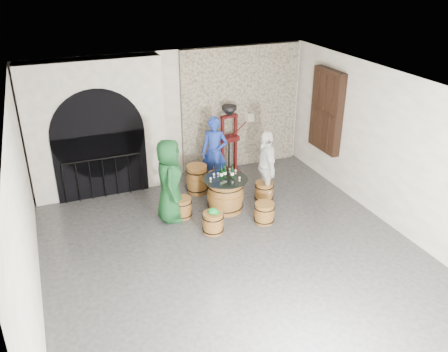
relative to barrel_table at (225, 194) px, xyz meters
name	(u,v)px	position (x,y,z in m)	size (l,w,h in m)	color
ground	(236,257)	(-0.51, -1.80, -0.38)	(8.00, 8.00, 0.00)	#2C2C2E
wall_back	(173,116)	(-0.51, 2.20, 1.22)	(8.00, 8.00, 0.00)	silver
wall_front	(387,336)	(-0.51, -5.80, 1.22)	(8.00, 8.00, 0.00)	silver
wall_left	(25,220)	(-4.01, -1.80, 1.22)	(8.00, 8.00, 0.00)	silver
wall_right	(397,153)	(2.99, -1.80, 1.22)	(8.00, 8.00, 0.00)	silver
ceiling	(238,93)	(-0.51, -1.80, 2.82)	(8.00, 8.00, 0.00)	beige
stone_facing_panel	(241,108)	(1.29, 2.14, 1.22)	(3.20, 0.12, 3.18)	tan
arched_opening	(96,130)	(-2.41, 1.94, 1.20)	(3.10, 0.60, 3.19)	silver
shuttered_window	(326,111)	(2.87, 0.60, 1.42)	(0.23, 1.10, 2.00)	black
barrel_table	(225,194)	(0.00, 0.00, 0.00)	(0.99, 0.99, 0.76)	brown
barrel_stool_left	(182,208)	(-1.00, 0.05, -0.15)	(0.45, 0.45, 0.45)	brown
barrel_stool_far	(217,181)	(0.17, 0.99, -0.15)	(0.45, 0.45, 0.45)	brown
barrel_stool_right	(264,191)	(1.00, 0.08, -0.15)	(0.45, 0.45, 0.45)	brown
barrel_stool_near_right	(264,213)	(0.56, -0.84, -0.15)	(0.45, 0.45, 0.45)	brown
barrel_stool_near_left	(213,223)	(-0.60, -0.81, -0.15)	(0.45, 0.45, 0.45)	brown
green_cap	(213,211)	(-0.60, -0.81, 0.12)	(0.24, 0.20, 0.11)	#0D9035
person_green	(169,181)	(-1.25, 0.06, 0.54)	(0.89, 0.58, 1.83)	#13441E
person_blue	(215,152)	(0.21, 1.23, 0.50)	(0.64, 0.42, 1.76)	#1B3397
person_white	(266,166)	(1.02, 0.08, 0.48)	(1.01, 0.42, 1.72)	white
wine_bottle_left	(221,173)	(-0.08, 0.05, 0.52)	(0.08, 0.08, 0.32)	black
wine_bottle_center	(232,172)	(0.16, -0.01, 0.52)	(0.08, 0.08, 0.32)	black
wine_bottle_right	(225,172)	(0.02, 0.08, 0.52)	(0.08, 0.08, 0.32)	black
tasting_glass_a	(211,180)	(-0.36, -0.02, 0.43)	(0.05, 0.05, 0.10)	#BB7824
tasting_glass_b	(236,172)	(0.31, 0.16, 0.43)	(0.05, 0.05, 0.10)	#BB7824
tasting_glass_c	(218,175)	(-0.11, 0.16, 0.43)	(0.05, 0.05, 0.10)	#BB7824
tasting_glass_d	(230,170)	(0.22, 0.28, 0.43)	(0.05, 0.05, 0.10)	#BB7824
tasting_glass_e	(240,179)	(0.24, -0.22, 0.43)	(0.05, 0.05, 0.10)	#BB7824
tasting_glass_f	(214,175)	(-0.21, 0.16, 0.43)	(0.05, 0.05, 0.10)	#BB7824
side_barrel	(197,179)	(-0.32, 1.04, -0.03)	(0.52, 0.52, 0.69)	brown
corking_press	(229,135)	(0.80, 1.71, 0.69)	(0.78, 0.49, 1.84)	#440E0B
control_box	(250,117)	(1.54, 2.06, 0.97)	(0.18, 0.10, 0.22)	silver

